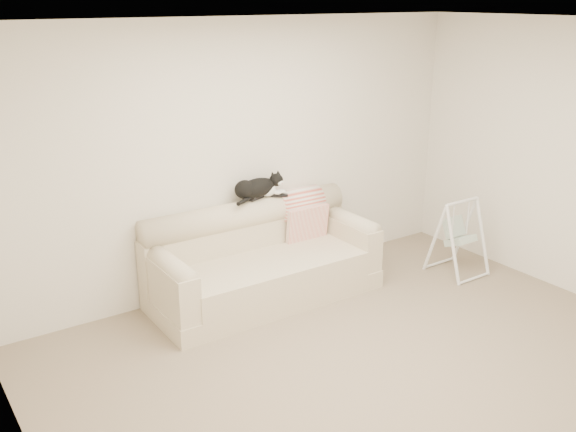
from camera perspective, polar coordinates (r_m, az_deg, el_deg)
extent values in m
plane|color=#7E6E57|center=(5.23, 7.90, -13.19)|extent=(5.00, 5.00, 0.00)
cube|color=silver|center=(6.23, -3.86, 5.31)|extent=(5.00, 0.04, 2.60)
cube|color=silver|center=(3.60, -22.61, -6.70)|extent=(0.04, 4.00, 2.60)
cube|color=white|center=(4.44, 9.47, 16.43)|extent=(5.00, 4.00, 0.02)
cube|color=#C5B895|center=(6.22, -1.99, -6.54)|extent=(2.20, 0.90, 0.18)
cube|color=#C5B895|center=(6.05, -1.45, -5.11)|extent=(1.80, 0.68, 0.24)
cube|color=#C5B895|center=(6.35, -3.65, -2.66)|extent=(2.20, 0.22, 0.50)
cylinder|color=#C5B895|center=(6.24, -3.71, 0.13)|extent=(2.16, 0.28, 0.28)
cube|color=#C5B895|center=(5.68, -10.56, -6.11)|extent=(0.20, 0.88, 0.42)
cylinder|color=#C5B895|center=(5.60, -10.69, -4.16)|extent=(0.18, 0.84, 0.18)
cube|color=#C5B895|center=(6.63, 5.25, -2.11)|extent=(0.20, 0.88, 0.42)
cylinder|color=#C5B895|center=(6.56, 5.31, -0.40)|extent=(0.18, 0.84, 0.18)
cube|color=black|center=(6.24, -2.83, 1.61)|extent=(0.19, 0.11, 0.02)
cube|color=gray|center=(6.23, -2.83, 1.73)|extent=(0.11, 0.07, 0.01)
cube|color=black|center=(6.32, -0.79, 1.85)|extent=(0.17, 0.12, 0.02)
ellipsoid|color=black|center=(6.21, -2.75, 2.52)|extent=(0.46, 0.27, 0.18)
ellipsoid|color=black|center=(6.13, -3.88, 2.37)|extent=(0.23, 0.21, 0.18)
ellipsoid|color=white|center=(6.28, -1.73, 2.35)|extent=(0.18, 0.14, 0.13)
ellipsoid|color=black|center=(6.30, -1.05, 3.24)|extent=(0.15, 0.16, 0.13)
ellipsoid|color=white|center=(6.28, -0.70, 2.98)|extent=(0.08, 0.07, 0.05)
sphere|color=#BF7272|center=(6.26, -0.54, 2.94)|extent=(0.02, 0.02, 0.02)
cone|color=black|center=(6.27, -1.38, 3.74)|extent=(0.07, 0.08, 0.06)
cone|color=black|center=(6.32, -0.89, 3.86)|extent=(0.06, 0.07, 0.06)
sphere|color=#B47A33|center=(6.25, -0.92, 3.18)|extent=(0.02, 0.02, 0.02)
sphere|color=#B47A33|center=(6.28, -0.60, 3.26)|extent=(0.02, 0.02, 0.02)
ellipsoid|color=white|center=(6.30, -1.00, 2.13)|extent=(0.09, 0.11, 0.04)
ellipsoid|color=white|center=(6.34, -0.60, 2.23)|extent=(0.09, 0.11, 0.04)
cylinder|color=black|center=(6.06, -3.88, 1.37)|extent=(0.22, 0.15, 0.04)
cylinder|color=#D15443|center=(6.55, 0.89, 1.10)|extent=(0.48, 0.33, 0.33)
cube|color=#D15443|center=(6.48, 1.74, -0.97)|extent=(0.48, 0.09, 0.42)
cylinder|color=white|center=(6.66, 14.45, -2.56)|extent=(0.04, 0.28, 0.79)
cylinder|color=white|center=(6.81, 12.93, -1.95)|extent=(0.04, 0.28, 0.79)
cylinder|color=white|center=(6.99, 16.91, -1.76)|extent=(0.04, 0.28, 0.79)
cylinder|color=white|center=(7.13, 15.41, -1.20)|extent=(0.04, 0.28, 0.79)
cylinder|color=white|center=(6.77, 15.22, 1.24)|extent=(0.45, 0.04, 0.03)
cylinder|color=white|center=(6.89, 16.20, -5.34)|extent=(0.45, 0.03, 0.03)
cylinder|color=white|center=(7.18, 13.24, -4.08)|extent=(0.45, 0.03, 0.03)
cube|color=white|center=(6.89, 15.09, -2.12)|extent=(0.26, 0.24, 0.15)
cube|color=white|center=(6.91, 14.53, -0.93)|extent=(0.26, 0.12, 0.21)
cylinder|color=white|center=(6.75, 14.46, -0.43)|extent=(0.01, 0.01, 0.37)
cylinder|color=white|center=(6.91, 15.70, -0.08)|extent=(0.01, 0.01, 0.37)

